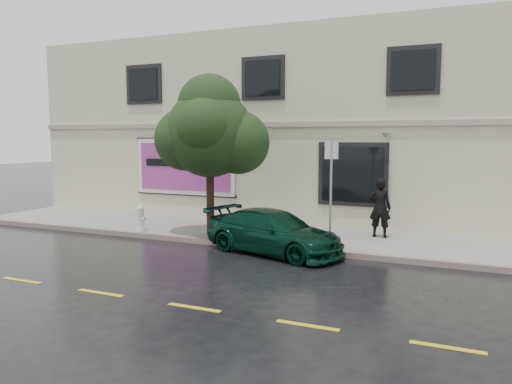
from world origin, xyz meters
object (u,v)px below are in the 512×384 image
at_px(car, 274,232).
at_px(street_tree, 210,134).
at_px(pedestrian, 380,208).
at_px(fire_hydrant, 141,218).

bearing_deg(car, street_tree, 84.16).
bearing_deg(pedestrian, car, 48.74).
distance_m(pedestrian, fire_hydrant, 7.55).
xyz_separation_m(car, pedestrian, (2.39, 2.65, 0.46)).
relative_size(car, fire_hydrant, 4.88).
distance_m(car, pedestrian, 3.60).
bearing_deg(street_tree, pedestrian, 18.60).
xyz_separation_m(pedestrian, street_tree, (-4.90, -1.65, 2.22)).
height_order(pedestrian, fire_hydrant, pedestrian).
relative_size(street_tree, fire_hydrant, 5.39).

